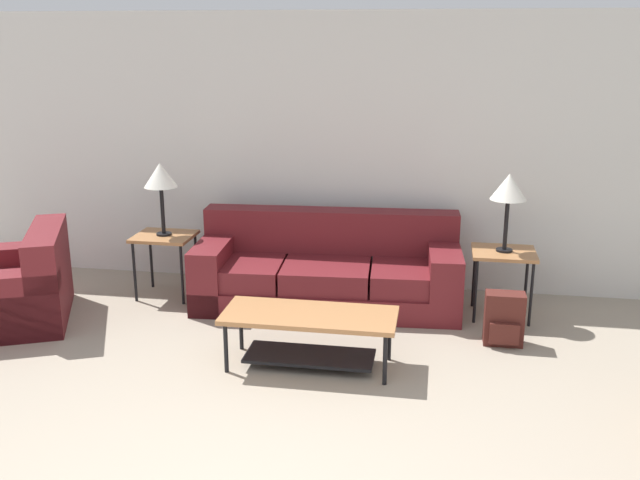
{
  "coord_description": "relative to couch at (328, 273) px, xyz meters",
  "views": [
    {
      "loc": [
        0.89,
        -2.68,
        2.38
      ],
      "look_at": [
        -0.03,
        2.71,
        0.8
      ],
      "focal_mm": 40.0,
      "sensor_mm": 36.0,
      "label": 1
    }
  ],
  "objects": [
    {
      "name": "wall_back",
      "position": [
        0.07,
        0.61,
        1.0
      ],
      "size": [
        9.16,
        0.06,
        2.6
      ],
      "color": "silver",
      "rests_on": "ground_plane"
    },
    {
      "name": "table_lamp_left",
      "position": [
        -1.53,
        -0.05,
        0.85
      ],
      "size": [
        0.3,
        0.3,
        0.67
      ],
      "color": "black",
      "rests_on": "side_table_left"
    },
    {
      "name": "coffee_table",
      "position": [
        0.07,
        -1.3,
        0.02
      ],
      "size": [
        1.28,
        0.52,
        0.42
      ],
      "color": "#A87042",
      "rests_on": "ground_plane"
    },
    {
      "name": "side_table_left",
      "position": [
        -1.53,
        -0.05,
        0.23
      ],
      "size": [
        0.54,
        0.47,
        0.6
      ],
      "color": "#A87042",
      "rests_on": "ground_plane"
    },
    {
      "name": "couch",
      "position": [
        0.0,
        0.0,
        0.0
      ],
      "size": [
        2.41,
        1.05,
        0.82
      ],
      "color": "maroon",
      "rests_on": "ground_plane"
    },
    {
      "name": "side_table_right",
      "position": [
        1.54,
        -0.05,
        0.23
      ],
      "size": [
        0.54,
        0.47,
        0.6
      ],
      "color": "#A87042",
      "rests_on": "ground_plane"
    },
    {
      "name": "armchair",
      "position": [
        -2.59,
        -0.86,
        -0.01
      ],
      "size": [
        1.31,
        1.38,
        0.8
      ],
      "color": "maroon",
      "rests_on": "ground_plane"
    },
    {
      "name": "table_lamp_right",
      "position": [
        1.54,
        -0.05,
        0.85
      ],
      "size": [
        0.3,
        0.3,
        0.67
      ],
      "color": "black",
      "rests_on": "side_table_right"
    },
    {
      "name": "backpack",
      "position": [
        1.52,
        -0.65,
        -0.09
      ],
      "size": [
        0.31,
        0.25,
        0.43
      ],
      "color": "#4C1E19",
      "rests_on": "ground_plane"
    }
  ]
}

